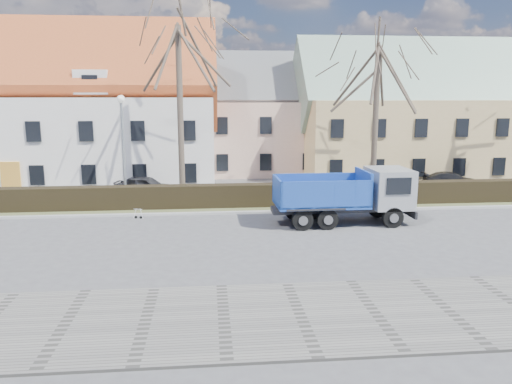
{
  "coord_description": "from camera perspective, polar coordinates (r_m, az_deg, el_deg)",
  "views": [
    {
      "loc": [
        -0.34,
        -21.89,
        6.36
      ],
      "look_at": [
        1.97,
        2.47,
        1.6
      ],
      "focal_mm": 35.0,
      "sensor_mm": 36.0,
      "label": 1
    }
  ],
  "objects": [
    {
      "name": "building_pink",
      "position": [
        42.18,
        0.49,
        7.8
      ],
      "size": [
        10.8,
        8.8,
        8.0
      ],
      "primitive_type": null,
      "color": "beige",
      "rests_on": "ground"
    },
    {
      "name": "streetlight",
      "position": [
        29.46,
        -14.91,
        4.53
      ],
      "size": [
        0.5,
        0.5,
        6.45
      ],
      "primitive_type": null,
      "color": "gray",
      "rests_on": "ground"
    },
    {
      "name": "grass_strip",
      "position": [
        28.79,
        -4.62,
        -1.69
      ],
      "size": [
        80.0,
        3.0,
        0.1
      ],
      "primitive_type": "cube",
      "color": "#4D542F",
      "rests_on": "ground"
    },
    {
      "name": "cart_frame",
      "position": [
        26.88,
        -13.68,
        -2.35
      ],
      "size": [
        0.71,
        0.51,
        0.59
      ],
      "primitive_type": null,
      "rotation": [
        0.0,
        0.0,
        -0.25
      ],
      "color": "silver",
      "rests_on": "ground"
    },
    {
      "name": "dump_truck",
      "position": [
        25.22,
        9.4,
        -0.43
      ],
      "size": [
        7.17,
        2.79,
        2.85
      ],
      "primitive_type": null,
      "rotation": [
        0.0,
        0.0,
        0.02
      ],
      "color": "#163B97",
      "rests_on": "ground"
    },
    {
      "name": "tree_2",
      "position": [
        32.11,
        13.54,
        9.18
      ],
      "size": [
        8.0,
        8.0,
        11.0
      ],
      "primitive_type": null,
      "color": "#4D4135",
      "rests_on": "ground"
    },
    {
      "name": "parked_car_b",
      "position": [
        37.03,
        21.47,
        1.25
      ],
      "size": [
        4.15,
        2.25,
        1.14
      ],
      "primitive_type": "imported",
      "rotation": [
        0.0,
        0.0,
        1.4
      ],
      "color": "black",
      "rests_on": "ground"
    },
    {
      "name": "ground",
      "position": [
        22.8,
        -4.37,
        -5.22
      ],
      "size": [
        120.0,
        120.0,
        0.0
      ],
      "primitive_type": "plane",
      "color": "#4D4D50"
    },
    {
      "name": "curb_far",
      "position": [
        27.23,
        -4.56,
        -2.4
      ],
      "size": [
        80.0,
        0.3,
        0.12
      ],
      "primitive_type": "cube",
      "color": "#9D9C9B",
      "rests_on": "ground"
    },
    {
      "name": "building_white",
      "position": [
        39.98,
        -24.12,
        7.76
      ],
      "size": [
        26.8,
        10.8,
        9.5
      ],
      "primitive_type": null,
      "color": "white",
      "rests_on": "ground"
    },
    {
      "name": "sidewalk_near",
      "position": [
        14.81,
        -3.69,
        -14.28
      ],
      "size": [
        80.0,
        5.0,
        0.08
      ],
      "primitive_type": "cube",
      "color": "slate",
      "rests_on": "ground"
    },
    {
      "name": "building_yellow",
      "position": [
        42.23,
        17.5,
        7.65
      ],
      "size": [
        18.8,
        10.8,
        8.5
      ],
      "primitive_type": null,
      "color": "tan",
      "rests_on": "ground"
    },
    {
      "name": "hedge",
      "position": [
        28.47,
        -4.63,
        -0.6
      ],
      "size": [
        60.0,
        0.9,
        1.3
      ],
      "primitive_type": "cube",
      "color": "black",
      "rests_on": "ground"
    },
    {
      "name": "tree_1",
      "position": [
        30.43,
        -8.71,
        10.82
      ],
      "size": [
        9.2,
        9.2,
        12.65
      ],
      "primitive_type": null,
      "color": "#4D4135",
      "rests_on": "ground"
    },
    {
      "name": "parked_car_a",
      "position": [
        32.42,
        -12.53,
        0.64
      ],
      "size": [
        4.19,
        2.43,
        1.34
      ],
      "primitive_type": "imported",
      "rotation": [
        0.0,
        0.0,
        1.34
      ],
      "color": "#27272B",
      "rests_on": "ground"
    }
  ]
}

